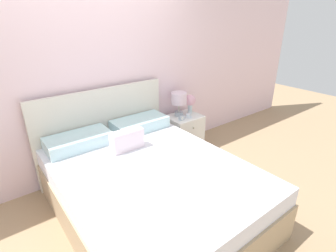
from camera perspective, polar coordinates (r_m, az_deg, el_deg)
ground_plane at (r=3.71m, az=-13.13°, el=-8.80°), size 12.00×12.00×0.00m
wall_back at (r=3.28m, az=-15.76°, el=11.35°), size 8.00×0.06×2.60m
bed at (r=2.79m, az=-4.51°, el=-12.60°), size 1.70×2.17×1.11m
nightstand at (r=3.97m, az=3.43°, el=-1.46°), size 0.50×0.43×0.54m
table_lamp at (r=3.79m, az=2.40°, el=5.72°), size 0.23×0.23×0.35m
flower_vase at (r=3.93m, az=4.88°, el=5.39°), size 0.16×0.16×0.29m
teacup at (r=3.82m, az=4.49°, el=2.28°), size 0.11×0.11×0.06m
alarm_clock at (r=3.71m, az=2.95°, el=1.76°), size 0.07×0.05×0.06m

